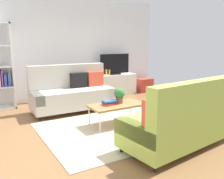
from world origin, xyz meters
TOP-DOWN VIEW (x-y plane):
  - ground_plane at (0.00, 0.00)m, footprint 7.68×7.68m
  - wall_far at (0.00, 2.80)m, footprint 6.40×0.12m
  - area_rug at (0.14, -0.16)m, footprint 2.90×2.20m
  - couch_beige at (-0.19, 1.46)m, footprint 1.92×0.89m
  - couch_green at (0.48, -1.39)m, footprint 1.97×1.02m
  - coffee_table at (0.19, 0.04)m, footprint 1.10×0.56m
  - tv_console at (1.62, 2.46)m, footprint 1.40×0.44m
  - tv at (1.62, 2.44)m, footprint 1.00×0.20m
  - storage_trunk at (2.72, 2.36)m, footprint 0.52×0.40m
  - potted_plant at (0.29, 0.10)m, footprint 0.21×0.21m
  - table_book_0 at (0.04, 0.08)m, footprint 0.27×0.22m
  - table_book_1 at (0.04, 0.08)m, footprint 0.24×0.18m
  - table_book_2 at (0.04, 0.08)m, footprint 0.24×0.18m
  - vase_0 at (1.04, 2.51)m, footprint 0.09×0.09m
  - bottle_0 at (1.19, 2.42)m, footprint 0.06×0.06m
  - bottle_1 at (1.30, 2.42)m, footprint 0.06×0.06m
  - bottle_2 at (1.41, 2.42)m, footprint 0.06×0.06m

SIDE VIEW (x-z plane):
  - ground_plane at x=0.00m, z-range 0.00..0.00m
  - area_rug at x=0.14m, z-range 0.00..0.01m
  - storage_trunk at x=2.72m, z-range 0.00..0.44m
  - tv_console at x=1.62m, z-range 0.00..0.64m
  - coffee_table at x=0.19m, z-range 0.18..0.60m
  - table_book_0 at x=0.04m, z-range 0.42..0.46m
  - couch_green at x=0.48m, z-range -0.11..0.99m
  - couch_beige at x=-0.19m, z-range -0.10..1.00m
  - table_book_1 at x=0.04m, z-range 0.46..0.48m
  - table_book_2 at x=0.04m, z-range 0.48..0.51m
  - potted_plant at x=0.29m, z-range 0.44..0.74m
  - vase_0 at x=1.04m, z-range 0.64..0.81m
  - bottle_2 at x=1.41m, z-range 0.64..0.81m
  - bottle_1 at x=1.30m, z-range 0.64..0.83m
  - bottle_0 at x=1.19m, z-range 0.64..0.87m
  - tv at x=1.62m, z-range 0.63..1.27m
  - wall_far at x=0.00m, z-range 0.00..2.90m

